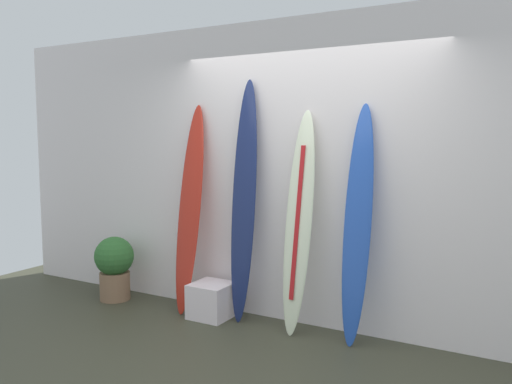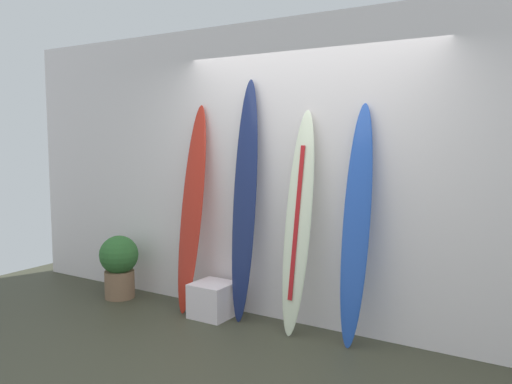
{
  "view_description": "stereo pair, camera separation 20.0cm",
  "coord_description": "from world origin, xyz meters",
  "px_view_note": "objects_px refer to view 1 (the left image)",
  "views": [
    {
      "loc": [
        1.97,
        -3.14,
        1.73
      ],
      "look_at": [
        -0.35,
        0.95,
        1.24
      ],
      "focal_mm": 36.91,
      "sensor_mm": 36.0,
      "label": 1
    },
    {
      "loc": [
        2.14,
        -3.04,
        1.73
      ],
      "look_at": [
        -0.35,
        0.95,
        1.24
      ],
      "focal_mm": 36.91,
      "sensor_mm": 36.0,
      "label": 2
    }
  ],
  "objects_px": {
    "potted_plant": "(114,265)",
    "display_block_left": "(212,300)",
    "surfboard_navy": "(244,201)",
    "surfboard_crimson": "(190,211)",
    "surfboard_cobalt": "(358,225)",
    "surfboard_ivory": "(299,222)"
  },
  "relations": [
    {
      "from": "potted_plant",
      "to": "display_block_left",
      "type": "bearing_deg",
      "value": 2.42
    },
    {
      "from": "surfboard_navy",
      "to": "potted_plant",
      "type": "distance_m",
      "value": 1.7
    },
    {
      "from": "surfboard_navy",
      "to": "display_block_left",
      "type": "xyz_separation_m",
      "value": [
        -0.3,
        -0.11,
        -0.97
      ]
    },
    {
      "from": "surfboard_crimson",
      "to": "potted_plant",
      "type": "relative_size",
      "value": 3.02
    },
    {
      "from": "surfboard_crimson",
      "to": "potted_plant",
      "type": "distance_m",
      "value": 1.12
    },
    {
      "from": "surfboard_crimson",
      "to": "surfboard_cobalt",
      "type": "xyz_separation_m",
      "value": [
        1.71,
        0.03,
        -0.0
      ]
    },
    {
      "from": "surfboard_cobalt",
      "to": "surfboard_ivory",
      "type": "bearing_deg",
      "value": -178.07
    },
    {
      "from": "surfboard_cobalt",
      "to": "display_block_left",
      "type": "height_order",
      "value": "surfboard_cobalt"
    },
    {
      "from": "surfboard_navy",
      "to": "surfboard_cobalt",
      "type": "height_order",
      "value": "surfboard_navy"
    },
    {
      "from": "surfboard_ivory",
      "to": "surfboard_cobalt",
      "type": "distance_m",
      "value": 0.53
    },
    {
      "from": "surfboard_navy",
      "to": "surfboard_ivory",
      "type": "distance_m",
      "value": 0.6
    },
    {
      "from": "surfboard_crimson",
      "to": "surfboard_navy",
      "type": "bearing_deg",
      "value": 4.22
    },
    {
      "from": "surfboard_cobalt",
      "to": "potted_plant",
      "type": "relative_size",
      "value": 2.97
    },
    {
      "from": "surfboard_crimson",
      "to": "potted_plant",
      "type": "xyz_separation_m",
      "value": [
        -0.92,
        -0.12,
        -0.63
      ]
    },
    {
      "from": "surfboard_ivory",
      "to": "display_block_left",
      "type": "distance_m",
      "value": 1.2
    },
    {
      "from": "surfboard_crimson",
      "to": "surfboard_cobalt",
      "type": "relative_size",
      "value": 1.02
    },
    {
      "from": "surfboard_crimson",
      "to": "surfboard_ivory",
      "type": "relative_size",
      "value": 1.04
    },
    {
      "from": "surfboard_cobalt",
      "to": "surfboard_navy",
      "type": "bearing_deg",
      "value": 179.25
    },
    {
      "from": "surfboard_crimson",
      "to": "surfboard_navy",
      "type": "distance_m",
      "value": 0.61
    },
    {
      "from": "surfboard_crimson",
      "to": "surfboard_cobalt",
      "type": "height_order",
      "value": "surfboard_crimson"
    },
    {
      "from": "surfboard_navy",
      "to": "display_block_left",
      "type": "distance_m",
      "value": 1.02
    },
    {
      "from": "surfboard_crimson",
      "to": "surfboard_ivory",
      "type": "bearing_deg",
      "value": 0.57
    }
  ]
}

